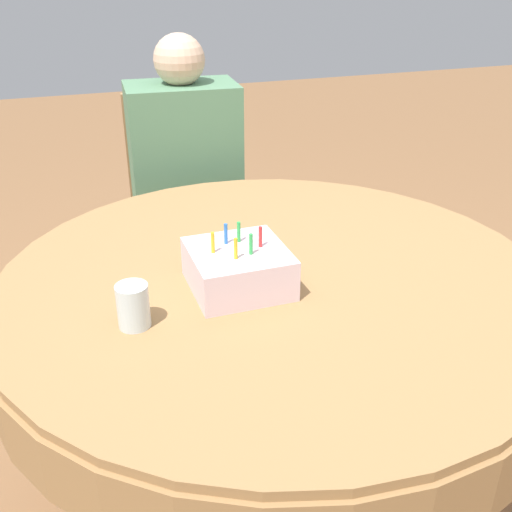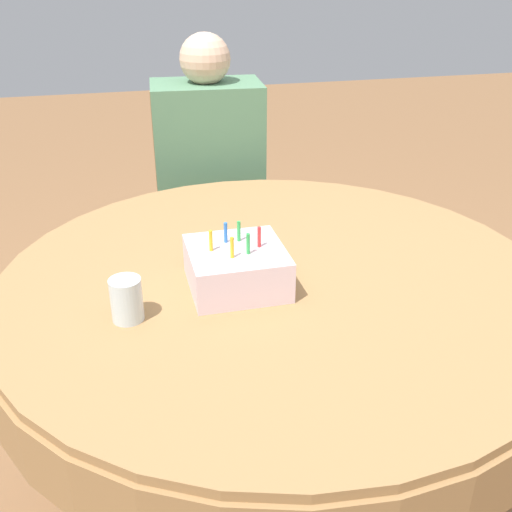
{
  "view_description": "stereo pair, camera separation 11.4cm",
  "coord_description": "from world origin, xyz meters",
  "px_view_note": "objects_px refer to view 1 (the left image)",
  "views": [
    {
      "loc": [
        -0.45,
        -1.15,
        1.43
      ],
      "look_at": [
        -0.05,
        -0.01,
        0.82
      ],
      "focal_mm": 42.0,
      "sensor_mm": 36.0,
      "label": 1
    },
    {
      "loc": [
        -0.34,
        -1.18,
        1.43
      ],
      "look_at": [
        -0.05,
        -0.01,
        0.82
      ],
      "focal_mm": 42.0,
      "sensor_mm": 36.0,
      "label": 2
    }
  ],
  "objects_px": {
    "chair": "(186,213)",
    "drinking_glass": "(133,306)",
    "person": "(187,172)",
    "birthday_cake": "(238,268)"
  },
  "relations": [
    {
      "from": "birthday_cake",
      "to": "chair",
      "type": "bearing_deg",
      "value": 83.81
    },
    {
      "from": "drinking_glass",
      "to": "birthday_cake",
      "type": "bearing_deg",
      "value": 18.19
    },
    {
      "from": "chair",
      "to": "person",
      "type": "xyz_separation_m",
      "value": [
        -0.01,
        -0.1,
        0.2
      ]
    },
    {
      "from": "person",
      "to": "birthday_cake",
      "type": "relative_size",
      "value": 5.73
    },
    {
      "from": "person",
      "to": "chair",
      "type": "bearing_deg",
      "value": 90.0
    },
    {
      "from": "chair",
      "to": "birthday_cake",
      "type": "bearing_deg",
      "value": -91.75
    },
    {
      "from": "chair",
      "to": "drinking_glass",
      "type": "xyz_separation_m",
      "value": [
        -0.36,
        -1.11,
        0.29
      ]
    },
    {
      "from": "person",
      "to": "birthday_cake",
      "type": "distance_m",
      "value": 0.94
    },
    {
      "from": "chair",
      "to": "drinking_glass",
      "type": "bearing_deg",
      "value": -103.27
    },
    {
      "from": "birthday_cake",
      "to": "drinking_glass",
      "type": "xyz_separation_m",
      "value": [
        -0.24,
        -0.08,
        -0.0
      ]
    }
  ]
}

